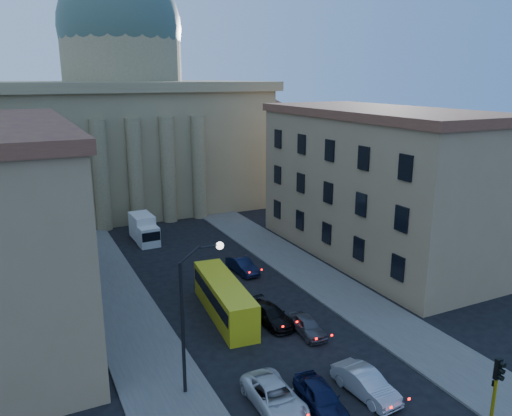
{
  "coord_description": "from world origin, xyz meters",
  "views": [
    {
      "loc": [
        -14.8,
        -16.17,
        17.56
      ],
      "look_at": [
        1.03,
        16.23,
        8.08
      ],
      "focal_mm": 35.0,
      "sensor_mm": 36.0,
      "label": 1
    }
  ],
  "objects_px": {
    "city_bus": "(224,297)",
    "street_lamp": "(191,307)",
    "car_right_near": "(366,383)",
    "traffic_light": "(495,390)",
    "car_left_near": "(321,397)",
    "box_truck": "(144,230)"
  },
  "relations": [
    {
      "from": "traffic_light",
      "to": "car_left_near",
      "type": "relative_size",
      "value": 0.99
    },
    {
      "from": "traffic_light",
      "to": "box_truck",
      "type": "distance_m",
      "value": 39.02
    },
    {
      "from": "city_bus",
      "to": "box_truck",
      "type": "height_order",
      "value": "box_truck"
    },
    {
      "from": "street_lamp",
      "to": "car_left_near",
      "type": "xyz_separation_m",
      "value": [
        5.67,
        -4.56,
        -4.55
      ]
    },
    {
      "from": "street_lamp",
      "to": "car_right_near",
      "type": "distance_m",
      "value": 10.81
    },
    {
      "from": "traffic_light",
      "to": "city_bus",
      "type": "height_order",
      "value": "traffic_light"
    },
    {
      "from": "traffic_light",
      "to": "street_lamp",
      "type": "distance_m",
      "value": 16.06
    },
    {
      "from": "traffic_light",
      "to": "city_bus",
      "type": "distance_m",
      "value": 19.39
    },
    {
      "from": "street_lamp",
      "to": "city_bus",
      "type": "relative_size",
      "value": 0.89
    },
    {
      "from": "car_left_near",
      "to": "city_bus",
      "type": "bearing_deg",
      "value": 97.84
    },
    {
      "from": "street_lamp",
      "to": "car_right_near",
      "type": "height_order",
      "value": "street_lamp"
    },
    {
      "from": "city_bus",
      "to": "car_right_near",
      "type": "bearing_deg",
      "value": -69.34
    },
    {
      "from": "car_left_near",
      "to": "car_right_near",
      "type": "relative_size",
      "value": 0.97
    },
    {
      "from": "street_lamp",
      "to": "car_right_near",
      "type": "relative_size",
      "value": 1.99
    },
    {
      "from": "traffic_light",
      "to": "street_lamp",
      "type": "relative_size",
      "value": 0.49
    },
    {
      "from": "city_bus",
      "to": "street_lamp",
      "type": "bearing_deg",
      "value": -117.57
    },
    {
      "from": "street_lamp",
      "to": "traffic_light",
      "type": "bearing_deg",
      "value": -39.18
    },
    {
      "from": "street_lamp",
      "to": "city_bus",
      "type": "bearing_deg",
      "value": 56.96
    },
    {
      "from": "car_left_near",
      "to": "box_truck",
      "type": "xyz_separation_m",
      "value": [
        -1.59,
        32.69,
        0.65
      ]
    },
    {
      "from": "car_left_near",
      "to": "box_truck",
      "type": "height_order",
      "value": "box_truck"
    },
    {
      "from": "box_truck",
      "to": "traffic_light",
      "type": "bearing_deg",
      "value": -79.61
    },
    {
      "from": "car_right_near",
      "to": "traffic_light",
      "type": "bearing_deg",
      "value": -61.51
    }
  ]
}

